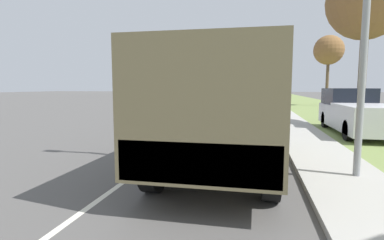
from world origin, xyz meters
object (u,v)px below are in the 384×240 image
(military_truck, at_px, (224,103))
(car_nearest_ahead, at_px, (182,107))
(pickup_truck, at_px, (356,112))
(car_second_ahead, at_px, (215,98))

(military_truck, distance_m, car_nearest_ahead, 12.49)
(car_nearest_ahead, bearing_deg, pickup_truck, -30.74)
(military_truck, bearing_deg, car_second_ahead, 98.02)
(car_nearest_ahead, height_order, pickup_truck, pickup_truck)
(car_nearest_ahead, distance_m, car_second_ahead, 15.98)
(car_nearest_ahead, relative_size, pickup_truck, 0.71)
(military_truck, xyz_separation_m, car_second_ahead, (-3.91, 27.77, -0.85))
(car_nearest_ahead, xyz_separation_m, car_second_ahead, (0.11, 15.98, 0.06))
(military_truck, height_order, car_nearest_ahead, military_truck)
(military_truck, relative_size, car_nearest_ahead, 1.78)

